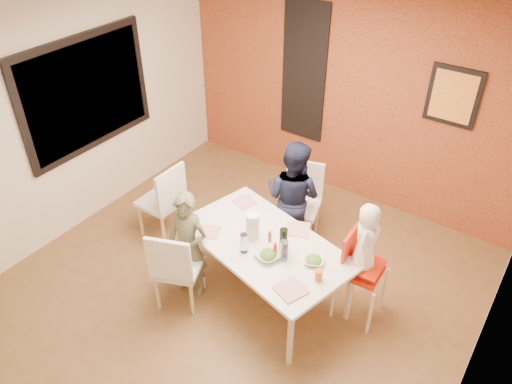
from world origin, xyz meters
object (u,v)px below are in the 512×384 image
Objects in this scene: child_near at (188,245)px; chair_left at (165,198)px; high_chair at (359,267)px; chair_far at (301,197)px; toddler at (366,239)px; chair_near at (175,266)px; paper_towel_roll at (253,227)px; wine_bottle at (283,241)px; child_far at (293,197)px; dining_table at (265,247)px.

chair_left is at bearing 135.14° from child_near.
high_chair is 0.81× the size of child_near.
toddler is (1.07, -0.73, 0.41)m from chair_far.
chair_near is at bearing 113.72° from toddler.
paper_towel_roll is at bearing -102.15° from chair_far.
wine_bottle is (0.85, 0.58, 0.32)m from chair_near.
wine_bottle is at bearing 84.17° from chair_left.
toddler is at bearing -50.04° from chair_far.
child_far is 4.71× the size of paper_towel_roll.
paper_towel_roll is at bearing 92.81° from child_far.
high_chair is (2.30, 0.18, 0.05)m from chair_left.
wine_bottle is at bearing -167.60° from chair_near.
dining_table is at bearing 172.86° from wine_bottle.
chair_far is 1.28m from high_chair.
child_near reaches higher than chair_near.
high_chair is at bearing 94.48° from chair_left.
toddler is (1.05, -0.49, 0.26)m from child_far.
dining_table is 2.53× the size of toddler.
chair_far is 1.50m from child_near.
child_near is (-1.50, -0.69, 0.02)m from high_chair.
chair_near is at bearing -94.56° from child_near.
wine_bottle is 0.35m from paper_towel_roll.
child_far reaches higher than chair_near.
chair_left reaches higher than dining_table.
high_chair is 1.31× the size of toddler.
wine_bottle is (0.42, -1.08, 0.32)m from chair_far.
high_chair is 1.14m from child_far.
toddler is at bearing 28.54° from wine_bottle.
child_far is at bearing 56.91° from toddler.
child_far is at bearing 61.86° from high_chair.
chair_far is 1.12m from paper_towel_roll.
child_near is at bearing 67.47° from child_far.
toddler is (2.33, 0.18, 0.40)m from chair_left.
high_chair is at bearing 12.64° from child_near.
chair_far is at bearing 47.65° from toddler.
paper_towel_roll is (-0.98, -0.34, 0.27)m from high_chair.
chair_far is (-0.20, 1.05, -0.12)m from dining_table.
chair_near is 0.79× the size of child_near.
child_far is 4.79× the size of wine_bottle.
chair_left is 0.95m from child_near.
chair_far is 0.98× the size of chair_left.
chair_near is at bearing 47.81° from chair_left.
high_chair is 3.35× the size of paper_towel_roll.
child_near reaches higher than high_chair.
wine_bottle is (0.88, 0.34, 0.25)m from child_near.
chair_left is 3.36× the size of wine_bottle.
dining_table is 6.46× the size of paper_towel_roll.
toddler is at bearing 12.34° from child_near.
child_near is 4.21× the size of wine_bottle.
wine_bottle is at bearing 110.43° from toddler.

